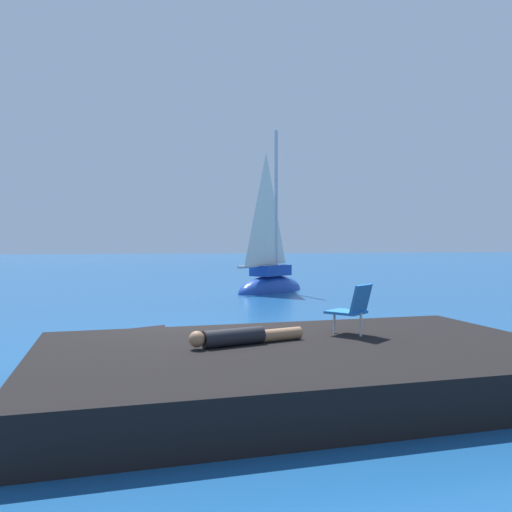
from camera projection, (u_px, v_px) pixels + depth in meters
name	position (u px, v px, depth m)	size (l,w,h in m)	color
ground_plane	(199.00, 346.00, 10.27)	(160.00, 160.00, 0.00)	navy
shore_ledge	(302.00, 367.00, 7.32)	(7.23, 4.22, 0.59)	black
boulder_seaward	(340.00, 347.00, 10.15)	(1.11, 0.89, 0.61)	black
boulder_inland	(130.00, 358.00, 9.20)	(1.33, 1.06, 0.73)	black
sailboat_near	(270.00, 282.00, 21.40)	(3.76, 3.44, 7.26)	#193D99
person_sunbather	(242.00, 337.00, 7.37)	(1.71, 0.70, 0.25)	black
beach_chair	(353.00, 307.00, 8.10)	(0.75, 0.76, 0.80)	blue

